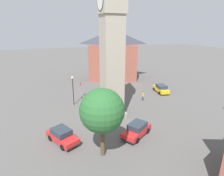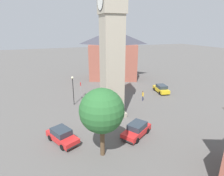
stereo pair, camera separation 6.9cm
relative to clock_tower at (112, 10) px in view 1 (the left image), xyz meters
The scene contains 10 objects.
ground_plane 13.87m from the clock_tower, 96.67° to the right, with size 200.00×200.00×0.00m, color #565451.
clock_tower is the anchor object (origin of this frame).
car_blue_kerb 15.70m from the clock_tower, 60.09° to the right, with size 4.45×3.28×1.53m.
car_silver_kerb 14.50m from the clock_tower, ahead, with size 3.59×4.40×1.53m.
car_red_corner 18.82m from the clock_tower, 114.18° to the left, with size 4.36×2.40×1.53m.
pedestrian 14.92m from the clock_tower, 114.67° to the left, with size 0.54×0.32×1.69m.
tree 12.81m from the clock_tower, 27.24° to the right, with size 4.16×4.16×6.79m.
building_shop_left 22.03m from the clock_tower, 157.90° to the left, with size 11.39×13.54×11.56m.
lamp_post 12.88m from the clock_tower, 141.93° to the right, with size 0.36×0.36×4.69m.
road_sign 14.88m from the clock_tower, 162.70° to the right, with size 0.60×0.07×2.80m.
Camera 1 is at (22.51, -8.86, 11.80)m, focal length 29.72 mm.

